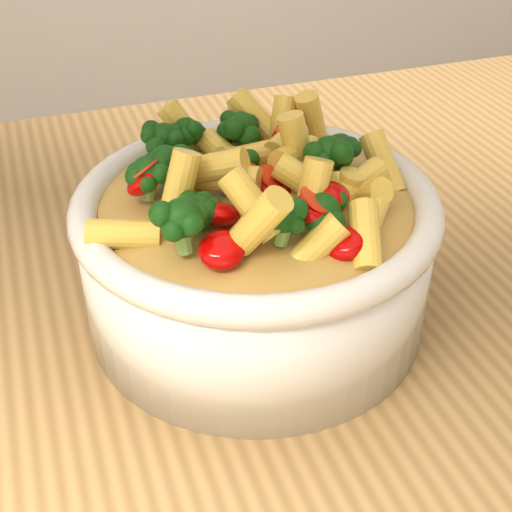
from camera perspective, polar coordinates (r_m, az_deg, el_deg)
name	(u,v)px	position (r m, az deg, el deg)	size (l,w,h in m)	color
table	(186,466)	(0.52, -5.62, -16.41)	(1.20, 0.80, 0.90)	#AC814A
serving_bowl	(256,254)	(0.45, 0.00, 0.12)	(0.22, 0.22, 0.10)	silver
pasta_salad	(256,171)	(0.42, 0.00, 6.85)	(0.18, 0.18, 0.04)	#F3DB4C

